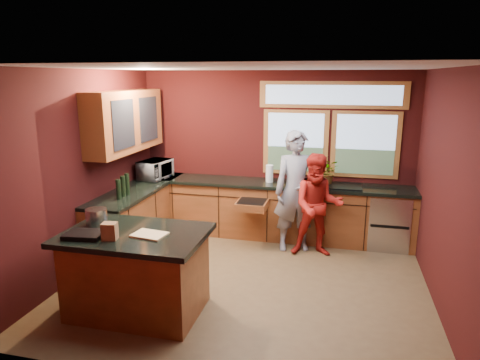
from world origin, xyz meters
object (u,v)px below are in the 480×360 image
at_px(person_grey, 296,191).
at_px(stock_pot, 96,216).
at_px(person_red, 318,206).
at_px(cutting_board, 150,235).
at_px(island, 137,272).

distance_m(person_grey, stock_pot, 2.93).
bearing_deg(stock_pot, person_red, 38.63).
bearing_deg(person_grey, cutting_board, -137.68).
height_order(person_grey, person_red, person_grey).
bearing_deg(person_red, stock_pot, -149.25).
bearing_deg(cutting_board, stock_pot, 165.07).
relative_size(cutting_board, stock_pot, 1.46).
relative_size(island, cutting_board, 4.43).
distance_m(person_red, stock_pot, 3.09).
xyz_separation_m(cutting_board, stock_pot, (-0.75, 0.20, 0.08)).
height_order(person_grey, cutting_board, person_grey).
xyz_separation_m(person_red, cutting_board, (-1.65, -2.12, 0.19)).
distance_m(island, stock_pot, 0.80).
relative_size(person_grey, person_red, 1.20).
bearing_deg(island, person_grey, 55.64).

